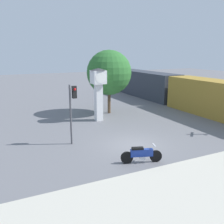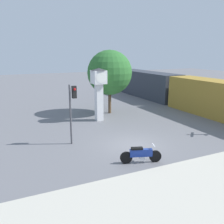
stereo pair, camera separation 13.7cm
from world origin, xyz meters
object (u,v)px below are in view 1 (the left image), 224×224
Objects in this scene: motorcycle at (141,154)px; traffic_light at (72,104)px; street_tree at (109,73)px; clock_tower at (98,86)px; freight_train at (176,90)px.

traffic_light reaches higher than motorcycle.
street_tree reaches higher than motorcycle.
clock_tower is 6.04m from traffic_light.
clock_tower is 0.75× the size of street_tree.
motorcycle is 9.65m from clock_tower.
clock_tower is at bearing 51.12° from traffic_light.
street_tree reaches higher than clock_tower.
street_tree is at bearing 92.29° from motorcycle.
freight_train is (10.67, 2.40, -1.41)m from clock_tower.
clock_tower is (1.30, 9.20, 2.61)m from motorcycle.
freight_train is 6.18× the size of traffic_light.
motorcycle is at bearing -98.04° from clock_tower.
street_tree reaches higher than freight_train.
motorcycle is 0.09× the size of freight_train.
freight_train is at bearing 62.75° from motorcycle.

